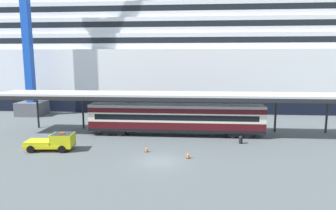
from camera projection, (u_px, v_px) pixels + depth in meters
The scene contains 9 objects.
ground_plane at pixel (159, 161), 28.76m from camera, with size 400.00×400.00×0.00m, color #535B5D.
cruise_ship at pixel (256, 40), 66.44m from camera, with size 139.93×31.23×42.80m.
platform_canopy at pixel (176, 95), 38.48m from camera, with size 47.44×5.36×5.52m.
train_carriage at pixel (176, 118), 38.50m from camera, with size 22.71×2.81×4.11m.
service_truck at pixel (54, 141), 32.22m from camera, with size 5.35×2.59×2.02m.
traffic_cone_near at pixel (188, 155), 29.64m from camera, with size 0.36×0.36×0.74m.
traffic_cone_mid at pixel (146, 149), 31.70m from camera, with size 0.36×0.36×0.70m.
dockside_crane at pixel (30, 22), 50.59m from camera, with size 13.80×4.40×55.75m.
quay_bollard at pixel (241, 139), 34.84m from camera, with size 0.48×0.48×0.96m.
Camera 1 is at (3.04, -27.43, 9.84)m, focal length 31.37 mm.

